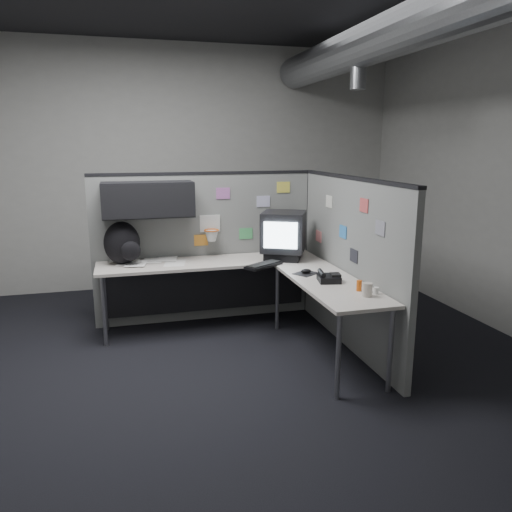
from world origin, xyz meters
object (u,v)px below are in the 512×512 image
object	(u,v)px
keyboard	(264,265)
backpack	(123,244)
monitor	(283,235)
desk	(240,277)
phone	(328,278)

from	to	relation	value
keyboard	backpack	world-z (taller)	backpack
monitor	backpack	distance (m)	1.65
desk	monitor	bearing A→B (deg)	21.21
desk	monitor	size ratio (longest dim) A/B	3.98
keyboard	monitor	bearing A→B (deg)	57.24
keyboard	backpack	xyz separation A→B (m)	(-1.34, 0.46, 0.19)
phone	backpack	distance (m)	2.08
desk	backpack	size ratio (longest dim) A/B	5.31
backpack	monitor	bearing A→B (deg)	-18.42
keyboard	backpack	bearing A→B (deg)	173.07
desk	monitor	xyz separation A→B (m)	(0.52, 0.20, 0.37)
monitor	phone	size ratio (longest dim) A/B	2.43
backpack	phone	bearing A→B (deg)	-45.93
monitor	backpack	world-z (taller)	monitor
desk	backpack	bearing A→B (deg)	161.98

